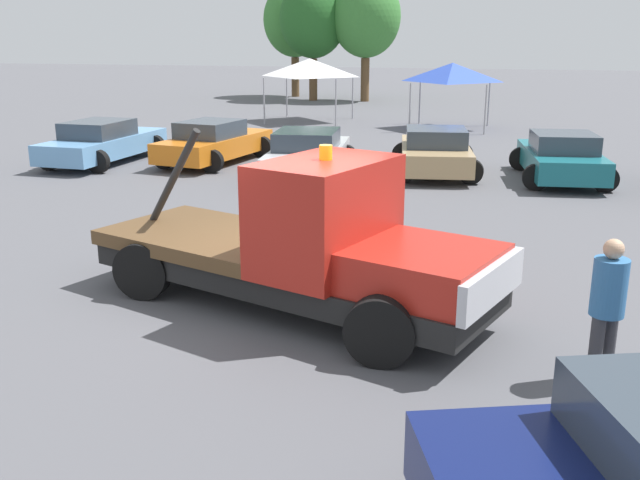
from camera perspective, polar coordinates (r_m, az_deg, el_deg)
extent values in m
plane|color=#545459|center=(10.67, -2.60, -5.23)|extent=(160.00, 160.00, 0.00)
cube|color=black|center=(10.49, -2.64, -2.55)|extent=(6.42, 3.75, 0.35)
cube|color=#B22319|center=(9.26, 8.39, -2.33)|extent=(2.20, 2.23, 0.55)
cube|color=silver|center=(8.94, 13.64, -3.49)|extent=(0.72, 1.81, 0.50)
cube|color=#B22319|center=(9.85, 0.45, 1.99)|extent=(1.95, 2.41, 1.55)
cube|color=brown|center=(11.35, -8.89, 0.23)|extent=(3.58, 2.96, 0.22)
cylinder|color=black|center=(11.62, -11.59, 4.97)|extent=(1.16, 0.50, 1.63)
cylinder|color=orange|center=(9.67, 0.46, 7.02)|extent=(0.18, 0.18, 0.20)
cylinder|color=black|center=(10.32, 10.25, -3.63)|extent=(0.88, 0.26, 0.88)
cylinder|color=black|center=(8.66, 4.84, -7.34)|extent=(0.88, 0.26, 0.88)
cylinder|color=black|center=(12.45, -7.30, -0.06)|extent=(0.88, 0.26, 0.88)
cylinder|color=black|center=(11.12, -14.01, -2.41)|extent=(0.88, 0.26, 0.88)
cylinder|color=black|center=(6.61, 13.97, -16.77)|extent=(0.68, 0.22, 0.68)
cylinder|color=#38383D|center=(8.92, 22.06, -7.95)|extent=(0.16, 0.16, 0.84)
cylinder|color=#38383D|center=(8.77, 21.18, -8.28)|extent=(0.16, 0.16, 0.84)
cylinder|color=teal|center=(8.58, 22.14, -3.52)|extent=(0.38, 0.38, 0.66)
sphere|color=tan|center=(8.45, 22.45, -0.67)|extent=(0.23, 0.23, 0.23)
cube|color=#669ED1|center=(23.57, -16.89, 7.25)|extent=(1.90, 4.89, 0.60)
cube|color=#333D47|center=(23.30, -17.33, 8.48)|extent=(1.62, 2.07, 0.50)
cylinder|color=black|center=(25.43, -16.44, 7.43)|extent=(0.68, 0.22, 0.68)
cylinder|color=black|center=(24.55, -13.08, 7.38)|extent=(0.68, 0.22, 0.68)
cylinder|color=black|center=(22.77, -20.92, 6.09)|extent=(0.68, 0.22, 0.68)
cylinder|color=black|center=(21.78, -17.34, 6.01)|extent=(0.68, 0.22, 0.68)
cube|color=orange|center=(22.78, -8.41, 7.48)|extent=(2.39, 4.72, 0.60)
cube|color=#333D47|center=(22.52, -8.77, 8.78)|extent=(1.80, 2.10, 0.50)
cylinder|color=black|center=(24.54, -8.17, 7.63)|extent=(0.68, 0.22, 0.68)
cylinder|color=black|center=(23.71, -4.69, 7.44)|extent=(0.68, 0.22, 0.68)
cylinder|color=black|center=(22.02, -12.36, 6.46)|extent=(0.68, 0.22, 0.68)
cylinder|color=black|center=(21.09, -8.64, 6.24)|extent=(0.68, 0.22, 0.68)
cube|color=#B7B7BC|center=(20.30, -0.95, 6.61)|extent=(2.48, 4.97, 0.60)
cube|color=#333D47|center=(19.99, -1.06, 8.05)|extent=(1.90, 2.20, 0.50)
cylinder|color=black|center=(22.06, -2.61, 6.83)|extent=(0.68, 0.22, 0.68)
cylinder|color=black|center=(21.81, 2.05, 6.73)|extent=(0.68, 0.22, 0.68)
cylinder|color=black|center=(18.93, -4.38, 5.26)|extent=(0.68, 0.22, 0.68)
cylinder|color=black|center=(18.64, 1.02, 5.14)|extent=(0.68, 0.22, 0.68)
cube|color=tan|center=(20.98, 9.18, 6.72)|extent=(2.54, 4.49, 0.60)
cube|color=#333D47|center=(20.69, 9.27, 8.13)|extent=(1.93, 2.02, 0.50)
cylinder|color=black|center=(22.41, 6.68, 6.89)|extent=(0.68, 0.22, 0.68)
cylinder|color=black|center=(22.50, 11.28, 6.72)|extent=(0.68, 0.22, 0.68)
cylinder|color=black|center=(19.57, 6.71, 5.56)|extent=(0.68, 0.22, 0.68)
cylinder|color=black|center=(19.67, 11.97, 5.37)|extent=(0.68, 0.22, 0.68)
cube|color=#196670|center=(20.81, 18.68, 6.00)|extent=(2.36, 4.44, 0.60)
cube|color=#333D47|center=(20.53, 18.93, 7.41)|extent=(1.82, 1.97, 0.50)
cylinder|color=black|center=(22.11, 15.76, 6.27)|extent=(0.68, 0.22, 0.68)
cylinder|color=black|center=(22.41, 20.16, 6.02)|extent=(0.68, 0.22, 0.68)
cylinder|color=black|center=(19.30, 16.87, 4.83)|extent=(0.68, 0.22, 0.68)
cylinder|color=black|center=(19.65, 21.86, 4.55)|extent=(0.68, 0.22, 0.68)
cylinder|color=#9E9EA3|center=(32.59, -4.50, 11.01)|extent=(0.07, 0.07, 2.06)
cylinder|color=#9E9EA3|center=(31.63, 1.28, 10.90)|extent=(0.07, 0.07, 2.06)
cylinder|color=#9E9EA3|center=(35.72, -2.67, 11.48)|extent=(0.07, 0.07, 2.06)
cylinder|color=#9E9EA3|center=(34.85, 2.63, 11.36)|extent=(0.07, 0.07, 2.06)
pyramid|color=white|center=(33.57, -0.83, 13.64)|extent=(3.32, 3.32, 0.80)
cylinder|color=#9E9EA3|center=(30.09, 7.20, 10.45)|extent=(0.07, 0.07, 1.99)
cylinder|color=#9E9EA3|center=(29.81, 13.10, 10.11)|extent=(0.07, 0.07, 1.99)
cylinder|color=#9E9EA3|center=(33.10, 7.98, 10.92)|extent=(0.07, 0.07, 1.99)
cylinder|color=#9E9EA3|center=(32.85, 13.35, 10.61)|extent=(0.07, 0.07, 1.99)
pyramid|color=#2D4CB7|center=(31.33, 10.54, 13.06)|extent=(3.05, 3.05, 0.77)
cylinder|color=brown|center=(44.82, -0.55, 12.72)|extent=(0.50, 0.50, 2.51)
ellipsoid|color=#235B23|center=(44.76, -0.56, 17.31)|extent=(4.02, 4.02, 4.67)
cylinder|color=brown|center=(47.63, -1.99, 12.90)|extent=(0.50, 0.50, 2.51)
ellipsoid|color=#387A33|center=(47.57, -2.03, 17.21)|extent=(4.01, 4.01, 4.65)
cylinder|color=brown|center=(44.23, 3.62, 12.67)|extent=(0.51, 0.51, 2.56)
ellipsoid|color=#387A33|center=(44.17, 3.71, 17.42)|extent=(4.10, 4.10, 4.76)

